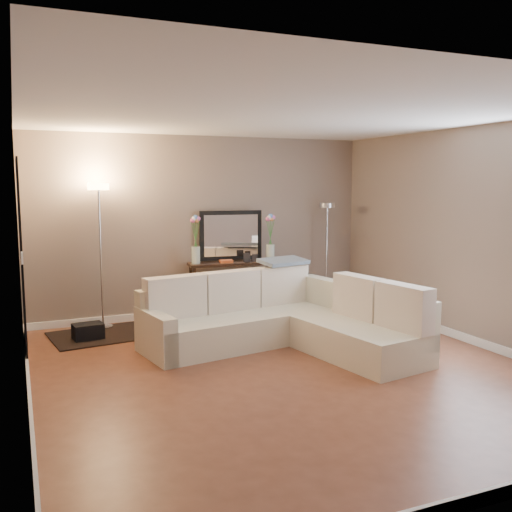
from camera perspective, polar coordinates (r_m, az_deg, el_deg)
name	(u,v)px	position (r m, az deg, el deg)	size (l,w,h in m)	color
floor	(286,370)	(6.07, 3.00, -11.32)	(5.00, 5.50, 0.01)	brown
ceiling	(288,114)	(5.79, 3.18, 13.99)	(5.00, 5.50, 0.01)	white
wall_back	(204,227)	(8.34, -5.26, 2.95)	(5.00, 0.02, 2.60)	gray
wall_front	(499,295)	(3.54, 23.10, -3.59)	(5.00, 0.02, 2.60)	gray
wall_left	(19,259)	(5.20, -22.61, -0.23)	(0.02, 5.50, 2.60)	gray
wall_right	(477,237)	(7.24, 21.26, 1.81)	(0.02, 5.50, 2.60)	gray
baseboard_back	(205,311)	(8.50, -5.11, -5.49)	(5.00, 0.03, 0.10)	white
baseboard_front	(484,498)	(3.98, 21.85, -21.51)	(5.00, 0.03, 0.10)	white
baseboard_left	(30,400)	(5.50, -21.69, -13.25)	(0.03, 5.50, 0.10)	white
baseboard_right	(471,340)	(7.44, 20.67, -7.82)	(0.03, 5.50, 0.10)	white
doorway	(22,258)	(6.91, -22.40, -0.15)	(0.02, 1.20, 2.20)	black
switch_plate	(22,258)	(6.06, -22.35, -0.18)	(0.02, 0.08, 0.12)	white
sectional_sofa	(283,320)	(6.80, 2.67, -6.41)	(2.81, 2.45, 0.86)	#EFE5C1
throw_blanket	(283,261)	(7.41, 2.76, -0.52)	(0.62, 0.36, 0.05)	slate
console_table	(228,286)	(8.23, -2.77, -3.04)	(1.33, 0.50, 0.80)	black
leaning_mirror	(231,235)	(8.31, -2.53, 2.07)	(0.92, 0.15, 0.72)	black
table_decor	(234,260)	(8.15, -2.19, -0.41)	(0.55, 0.15, 0.13)	#CC5624
flower_vase_left	(196,243)	(8.04, -6.06, 1.30)	(0.15, 0.13, 0.69)	silver
flower_vase_right	(270,241)	(8.31, 1.45, 1.53)	(0.15, 0.13, 0.69)	silver
floor_lamp_lit	(100,227)	(7.74, -15.36, 2.83)	(0.30, 0.30, 1.93)	silver
floor_lamp_unlit	(327,234)	(8.80, 7.10, 2.18)	(0.26, 0.26, 1.63)	silver
charcoal_rug	(103,335)	(7.59, -15.06, -7.62)	(1.26, 0.94, 0.02)	black
black_bag	(88,333)	(7.41, -16.44, -7.37)	(0.36, 0.25, 0.23)	black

